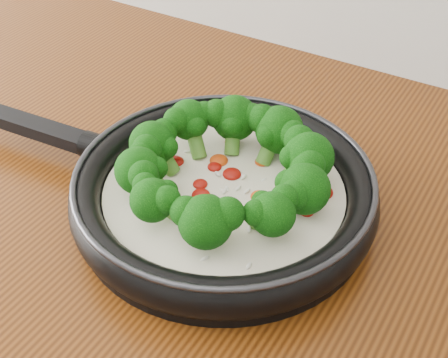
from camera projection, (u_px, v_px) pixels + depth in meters
The scene contains 1 object.
skillet at pixel (223, 186), 0.70m from camera, with size 0.54×0.37×0.10m.
Camera 1 is at (0.29, 0.63, 1.38)m, focal length 50.37 mm.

